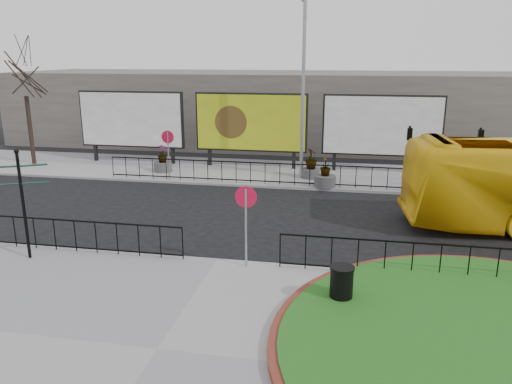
% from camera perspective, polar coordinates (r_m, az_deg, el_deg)
% --- Properties ---
extents(ground, '(90.00, 90.00, 0.00)m').
position_cam_1_polar(ground, '(15.67, -4.44, -7.98)').
color(ground, black).
rests_on(ground, ground).
extents(pavement_near, '(30.00, 10.00, 0.12)m').
position_cam_1_polar(pavement_near, '(11.46, -11.22, -17.42)').
color(pavement_near, gray).
rests_on(pavement_near, ground).
extents(pavement_far, '(44.00, 6.00, 0.12)m').
position_cam_1_polar(pavement_far, '(26.86, 2.17, 2.20)').
color(pavement_far, gray).
rests_on(pavement_far, ground).
extents(railing_near_left, '(10.00, 0.10, 1.10)m').
position_cam_1_polar(railing_near_left, '(17.65, -23.98, -4.27)').
color(railing_near_left, black).
rests_on(railing_near_left, pavement_near).
extents(railing_near_right, '(9.00, 0.10, 1.10)m').
position_cam_1_polar(railing_near_right, '(14.90, 20.33, -7.45)').
color(railing_near_right, black).
rests_on(railing_near_right, pavement_near).
extents(railing_far, '(18.00, 0.10, 1.10)m').
position_cam_1_polar(railing_far, '(23.99, 3.59, 2.05)').
color(railing_far, black).
rests_on(railing_far, pavement_far).
extents(speed_sign_far, '(0.64, 0.07, 2.47)m').
position_cam_1_polar(speed_sign_far, '(25.26, -10.02, 5.42)').
color(speed_sign_far, gray).
rests_on(speed_sign_far, pavement_far).
extents(speed_sign_near, '(0.64, 0.07, 2.47)m').
position_cam_1_polar(speed_sign_near, '(14.42, -1.16, -1.92)').
color(speed_sign_near, gray).
rests_on(speed_sign_near, pavement_near).
extents(billboard_left, '(6.20, 0.31, 4.10)m').
position_cam_1_polar(billboard_left, '(29.75, -14.06, 8.02)').
color(billboard_left, black).
rests_on(billboard_left, pavement_far).
extents(billboard_mid, '(6.20, 0.31, 4.10)m').
position_cam_1_polar(billboard_mid, '(27.60, -0.58, 7.92)').
color(billboard_mid, black).
rests_on(billboard_mid, pavement_far).
extents(billboard_right, '(6.20, 0.31, 4.10)m').
position_cam_1_polar(billboard_right, '(27.13, 14.21, 7.33)').
color(billboard_right, black).
rests_on(billboard_right, pavement_far).
extents(lamp_post, '(0.74, 0.18, 9.23)m').
position_cam_1_polar(lamp_post, '(25.01, 5.43, 12.20)').
color(lamp_post, gray).
rests_on(lamp_post, pavement_far).
extents(signal_pole_a, '(0.22, 0.26, 3.00)m').
position_cam_1_polar(signal_pole_a, '(23.72, 17.01, 4.78)').
color(signal_pole_a, black).
rests_on(signal_pole_a, pavement_far).
extents(signal_pole_b, '(0.22, 0.26, 3.00)m').
position_cam_1_polar(signal_pole_b, '(24.24, 24.08, 4.32)').
color(signal_pole_b, black).
rests_on(signal_pole_b, pavement_far).
extents(tree_left, '(2.00, 2.00, 7.00)m').
position_cam_1_polar(tree_left, '(31.11, -24.70, 9.29)').
color(tree_left, '#2D2119').
rests_on(tree_left, pavement_far).
extents(building_backdrop, '(40.00, 10.00, 5.00)m').
position_cam_1_polar(building_backdrop, '(36.26, 4.60, 9.53)').
color(building_backdrop, slate).
rests_on(building_backdrop, ground).
extents(fingerpost_sign, '(1.54, 0.90, 3.43)m').
position_cam_1_polar(fingerpost_sign, '(16.54, -25.19, -0.16)').
color(fingerpost_sign, black).
rests_on(fingerpost_sign, pavement_near).
extents(litter_bin, '(0.62, 0.62, 1.03)m').
position_cam_1_polar(litter_bin, '(12.87, 9.73, -10.49)').
color(litter_bin, black).
rests_on(litter_bin, pavement_near).
extents(planter_a, '(0.96, 0.96, 1.42)m').
position_cam_1_polar(planter_a, '(27.30, -10.62, 3.35)').
color(planter_a, '#4C4C4F').
rests_on(planter_a, pavement_far).
extents(planter_b, '(0.92, 0.92, 1.57)m').
position_cam_1_polar(planter_b, '(25.52, 6.30, 3.01)').
color(planter_b, '#4C4C4F').
rests_on(planter_b, pavement_far).
extents(planter_c, '(1.03, 1.03, 1.45)m').
position_cam_1_polar(planter_c, '(23.95, 7.89, 1.75)').
color(planter_c, '#4C4C4F').
rests_on(planter_c, pavement_far).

